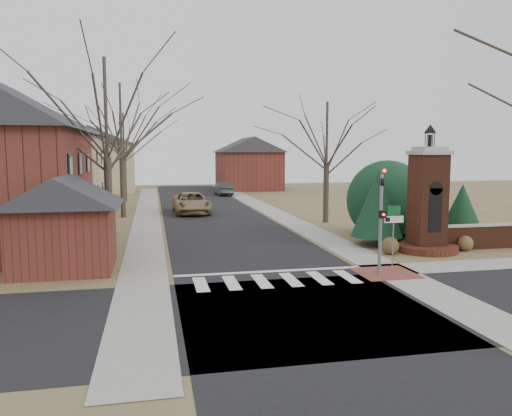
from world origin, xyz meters
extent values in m
plane|color=brown|center=(0.00, 0.00, 0.00)|extent=(120.00, 120.00, 0.00)
cube|color=black|center=(0.00, 22.00, 0.01)|extent=(8.00, 70.00, 0.01)
cube|color=black|center=(0.00, -3.00, 0.01)|extent=(120.00, 8.00, 0.01)
cube|color=silver|center=(0.00, 0.80, 0.01)|extent=(8.00, 2.20, 0.02)
cube|color=silver|center=(0.00, 2.30, 0.01)|extent=(8.00, 0.35, 0.02)
cube|color=gray|center=(5.20, 22.00, 0.01)|extent=(2.00, 60.00, 0.02)
cube|color=gray|center=(-5.20, 22.00, 0.01)|extent=(2.00, 60.00, 0.02)
cube|color=brown|center=(4.80, 1.00, 0.01)|extent=(2.40, 2.40, 0.02)
cylinder|color=slate|center=(4.30, 0.60, 2.10)|extent=(0.14, 0.14, 4.20)
imported|color=black|center=(4.30, 0.60, 4.05)|extent=(0.15, 0.18, 0.90)
sphere|color=#FF0C05|center=(4.30, 0.38, 4.35)|extent=(0.14, 0.14, 0.14)
cube|color=black|center=(4.30, 0.42, 2.60)|extent=(0.28, 0.16, 0.30)
sphere|color=#FF0C05|center=(4.30, 0.33, 2.60)|extent=(0.11, 0.11, 0.11)
cylinder|color=slate|center=(5.60, 2.00, 1.30)|extent=(0.06, 0.06, 2.60)
cube|color=silver|center=(5.60, 1.98, 2.15)|extent=(0.90, 0.03, 0.30)
cube|color=black|center=(5.30, 1.97, 2.15)|extent=(0.22, 0.02, 0.18)
cube|color=#104D1F|center=(5.60, 1.98, 2.55)|extent=(0.60, 0.03, 0.40)
cylinder|color=#542918|center=(9.00, 5.00, 0.18)|extent=(3.20, 3.20, 0.36)
cube|color=#542918|center=(9.00, 5.00, 2.50)|extent=(1.50, 1.50, 5.00)
cube|color=black|center=(9.00, 4.28, 2.20)|extent=(0.70, 0.10, 2.20)
cube|color=gray|center=(9.00, 5.00, 5.05)|extent=(1.70, 1.70, 0.20)
cube|color=gray|center=(9.00, 5.00, 5.25)|extent=(1.30, 1.30, 0.20)
cylinder|color=black|center=(9.00, 5.00, 5.65)|extent=(0.20, 0.20, 0.60)
cone|color=black|center=(9.00, 5.00, 6.25)|extent=(0.64, 0.64, 0.45)
cube|color=#542918|center=(13.50, 5.00, 0.60)|extent=(7.50, 0.40, 1.20)
cube|color=gray|center=(13.50, 5.00, 1.25)|extent=(7.50, 0.50, 0.10)
cube|color=tan|center=(-13.50, 27.00, 3.20)|extent=(9.00, 12.00, 6.40)
cube|color=tan|center=(-16.02, 24.60, 7.53)|extent=(0.75, 0.75, 3.50)
cube|color=maroon|center=(-8.50, 4.50, 1.40)|extent=(4.00, 4.00, 2.80)
cube|color=maroon|center=(-9.62, 3.70, 3.38)|extent=(0.75, 0.75, 1.82)
cube|color=tan|center=(-12.00, 48.00, 3.00)|extent=(10.00, 8.00, 6.00)
cube|color=tan|center=(-14.80, 46.40, 6.99)|extent=(0.75, 0.75, 3.08)
cube|color=maroon|center=(8.00, 48.00, 2.50)|extent=(8.00, 8.00, 5.00)
cube|color=maroon|center=(5.76, 46.40, 5.90)|extent=(0.75, 0.75, 2.80)
cylinder|color=#473D33|center=(7.20, 7.00, 0.25)|extent=(0.20, 0.20, 0.50)
cone|color=#10311B|center=(7.20, 7.00, 2.30)|extent=(2.80, 2.80, 3.60)
cylinder|color=#473D33|center=(10.50, 8.20, 0.25)|extent=(0.20, 0.20, 0.50)
cone|color=#10311B|center=(10.50, 8.20, 2.60)|extent=(3.40, 3.40, 4.20)
cylinder|color=#473D33|center=(12.50, 7.20, 0.25)|extent=(0.20, 0.20, 0.50)
cone|color=#10311B|center=(12.50, 7.20, 1.90)|extent=(2.40, 2.40, 2.80)
sphere|color=#10311B|center=(9.00, 9.50, 2.40)|extent=(4.80, 4.80, 4.80)
cylinder|color=#473D33|center=(-7.00, 9.00, 2.42)|extent=(0.40, 0.40, 4.83)
cylinder|color=#473D33|center=(-7.00, 22.00, 2.52)|extent=(0.40, 0.40, 5.04)
cylinder|color=#473D33|center=(-7.50, 35.00, 2.21)|extent=(0.40, 0.40, 4.41)
cylinder|color=#473D33|center=(7.50, 16.00, 2.10)|extent=(0.40, 0.40, 4.20)
imported|color=#997F53|center=(-1.60, 23.42, 0.86)|extent=(2.94, 6.24, 1.72)
imported|color=#313439|center=(3.40, 39.92, 0.75)|extent=(1.90, 4.68, 1.51)
sphere|color=brown|center=(6.80, 4.60, 0.43)|extent=(0.87, 0.87, 0.87)
sphere|color=brown|center=(11.00, 4.60, 0.40)|extent=(0.79, 0.79, 0.79)
camera|label=1|loc=(-4.75, -17.99, 5.11)|focal=35.00mm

